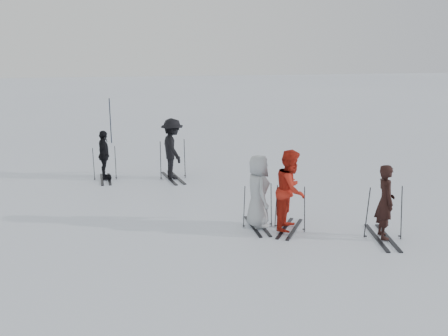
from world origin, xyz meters
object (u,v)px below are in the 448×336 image
skier_near_dark (385,203)px  skier_grey (258,192)px  skier_red (291,191)px  skier_uphill_left (104,156)px  piste_marker (110,121)px  skier_uphill_far (173,149)px

skier_near_dark → skier_grey: skier_grey is taller
skier_near_dark → skier_red: size_ratio=0.89×
skier_near_dark → skier_red: 2.17m
skier_uphill_left → skier_red: bearing=-144.7°
skier_near_dark → skier_red: skier_red is taller
skier_grey → piste_marker: (-3.74, 11.79, 0.13)m
piste_marker → skier_uphill_far: bearing=-72.5°
skier_near_dark → skier_uphill_far: size_ratio=0.86×
skier_red → skier_uphill_far: skier_uphill_far is taller
skier_red → skier_uphill_far: size_ratio=0.97×
skier_grey → piste_marker: size_ratio=0.87×
skier_red → piste_marker: size_ratio=0.95×
skier_red → skier_uphill_left: skier_red is taller
skier_uphill_left → piste_marker: (0.08, 6.53, 0.21)m
skier_grey → piste_marker: 12.37m
skier_uphill_left → skier_uphill_far: bearing=-100.8°
skier_uphill_left → skier_uphill_far: 2.25m
skier_red → skier_uphill_left: size_ratio=1.20×
skier_red → skier_grey: bearing=97.6°
skier_grey → skier_red: bearing=-114.5°
skier_grey → skier_uphill_left: (-3.82, 5.26, -0.08)m
skier_near_dark → skier_grey: size_ratio=0.97×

